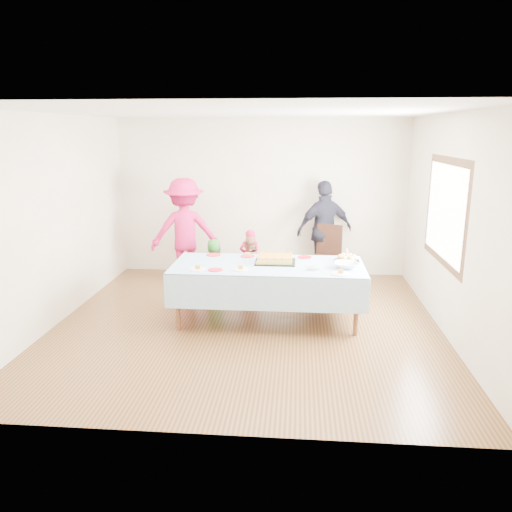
{
  "coord_description": "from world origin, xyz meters",
  "views": [
    {
      "loc": [
        0.64,
        -6.15,
        2.48
      ],
      "look_at": [
        0.09,
        0.3,
        0.85
      ],
      "focal_mm": 35.0,
      "sensor_mm": 36.0,
      "label": 1
    }
  ],
  "objects_px": {
    "party_table": "(268,268)",
    "adult_left": "(185,231)",
    "birthday_cake": "(275,259)",
    "dining_chair": "(327,252)"
  },
  "relations": [
    {
      "from": "party_table",
      "to": "dining_chair",
      "type": "xyz_separation_m",
      "value": [
        0.87,
        1.75,
        -0.18
      ]
    },
    {
      "from": "adult_left",
      "to": "birthday_cake",
      "type": "bearing_deg",
      "value": 122.19
    },
    {
      "from": "party_table",
      "to": "adult_left",
      "type": "distance_m",
      "value": 2.21
    },
    {
      "from": "dining_chair",
      "to": "adult_left",
      "type": "relative_size",
      "value": 0.57
    },
    {
      "from": "party_table",
      "to": "birthday_cake",
      "type": "height_order",
      "value": "birthday_cake"
    },
    {
      "from": "party_table",
      "to": "adult_left",
      "type": "height_order",
      "value": "adult_left"
    },
    {
      "from": "birthday_cake",
      "to": "adult_left",
      "type": "xyz_separation_m",
      "value": [
        -1.56,
        1.54,
        0.05
      ]
    },
    {
      "from": "dining_chair",
      "to": "party_table",
      "type": "bearing_deg",
      "value": -96.12
    },
    {
      "from": "birthday_cake",
      "to": "adult_left",
      "type": "distance_m",
      "value": 2.19
    },
    {
      "from": "party_table",
      "to": "birthday_cake",
      "type": "distance_m",
      "value": 0.17
    }
  ]
}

